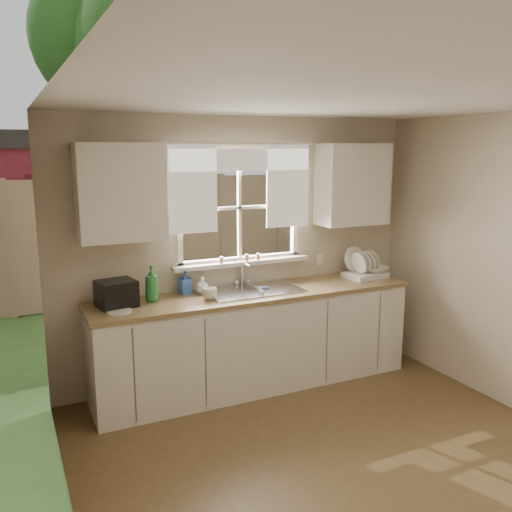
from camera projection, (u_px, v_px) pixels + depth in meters
name	position (u px, v px, depth m)	size (l,w,h in m)	color
ground	(360.00, 480.00, 3.66)	(4.00, 4.00, 0.00)	brown
room_walls	(374.00, 307.00, 3.36)	(3.62, 4.02, 2.50)	beige
ceiling	(376.00, 97.00, 3.17)	(3.60, 4.00, 0.02)	silver
window	(240.00, 225.00, 5.14)	(1.38, 0.16, 1.06)	white
curtains	(242.00, 178.00, 5.01)	(1.50, 0.03, 0.81)	white
base_cabinets	(255.00, 341.00, 5.06)	(3.00, 0.62, 0.87)	silver
countertop	(255.00, 294.00, 4.97)	(3.04, 0.65, 0.04)	olive
upper_cabinet_left	(120.00, 192.00, 4.43)	(0.70, 0.33, 0.80)	silver
upper_cabinet_right	(353.00, 184.00, 5.40)	(0.70, 0.33, 0.80)	silver
wall_outlet	(319.00, 259.00, 5.58)	(0.08, 0.01, 0.12)	beige
sill_jars	(242.00, 258.00, 5.14)	(0.42, 0.04, 0.06)	brown
backyard	(136.00, 84.00, 10.69)	(20.00, 10.00, 6.13)	#335421
sink	(253.00, 298.00, 5.01)	(0.88, 0.52, 0.40)	#B7B7BC
dish_rack	(364.00, 270.00, 5.51)	(0.43, 0.34, 0.30)	silver
bowl	(376.00, 269.00, 5.52)	(0.24, 0.24, 0.06)	white
soap_bottle_a	(152.00, 284.00, 4.63)	(0.12, 0.12, 0.31)	#2C893E
soap_bottle_b	(185.00, 282.00, 4.88)	(0.10, 0.10, 0.21)	blue
soap_bottle_c	(202.00, 286.00, 4.88)	(0.12, 0.12, 0.16)	#C0B69E
saucer	(119.00, 311.00, 4.35)	(0.21, 0.21, 0.01)	silver
cup	(210.00, 293.00, 4.72)	(0.13, 0.13, 0.10)	silver
black_appliance	(116.00, 294.00, 4.49)	(0.30, 0.26, 0.22)	black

